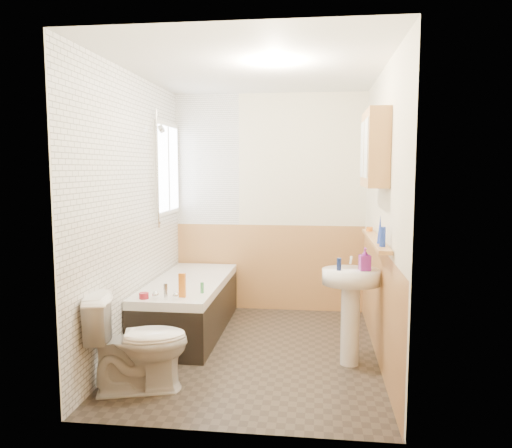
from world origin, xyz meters
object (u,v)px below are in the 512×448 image
object	(u,v)px
toilet	(138,343)
pine_shelf	(375,240)
medicine_cabinet	(375,149)
sink	(351,297)
bathtub	(189,304)

from	to	relation	value
toilet	pine_shelf	distance (m)	2.08
pine_shelf	medicine_cabinet	bearing A→B (deg)	-140.14
toilet	sink	world-z (taller)	sink
bathtub	medicine_cabinet	distance (m)	2.40
toilet	pine_shelf	world-z (taller)	pine_shelf
toilet	pine_shelf	bearing A→B (deg)	-82.65
toilet	medicine_cabinet	xyz separation A→B (m)	(1.77, 0.76, 1.45)
pine_shelf	medicine_cabinet	xyz separation A→B (m)	(-0.03, -0.02, 0.76)
pine_shelf	bathtub	bearing A→B (deg)	161.72
bathtub	pine_shelf	size ratio (longest dim) A/B	1.31
sink	pine_shelf	world-z (taller)	pine_shelf
pine_shelf	medicine_cabinet	world-z (taller)	medicine_cabinet
bathtub	toilet	world-z (taller)	toilet
bathtub	medicine_cabinet	bearing A→B (deg)	-19.24
bathtub	toilet	bearing A→B (deg)	-91.26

